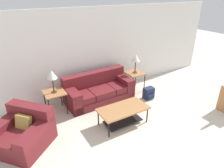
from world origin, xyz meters
TOP-DOWN VIEW (x-y plane):
  - wall_back at (0.00, 4.48)m, footprint 9.07×0.06m
  - couch at (-0.27, 3.88)m, footprint 2.01×0.93m
  - armchair at (-2.53, 2.99)m, footprint 1.45×1.45m
  - coffee_table at (-0.31, 2.52)m, footprint 1.22×0.64m
  - side_table_left at (-1.57, 3.86)m, footprint 0.53×0.55m
  - side_table_right at (1.03, 3.86)m, footprint 0.53×0.55m
  - table_lamp_left at (-1.57, 3.86)m, footprint 0.26×0.26m
  - table_lamp_right at (1.03, 3.86)m, footprint 0.26×0.26m
  - backpack at (1.06, 3.18)m, footprint 0.31×0.28m

SIDE VIEW (x-z plane):
  - backpack at x=1.06m, z-range 0.00..0.35m
  - armchair at x=-2.53m, z-range -0.12..0.68m
  - couch at x=-0.27m, z-range -0.11..0.71m
  - coffee_table at x=-0.31m, z-range 0.11..0.55m
  - side_table_left at x=-1.57m, z-range 0.24..0.85m
  - side_table_right at x=1.03m, z-range 0.24..0.85m
  - table_lamp_left at x=-1.57m, z-range 0.79..1.39m
  - table_lamp_right at x=1.03m, z-range 0.79..1.39m
  - wall_back at x=0.00m, z-range 0.00..2.60m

